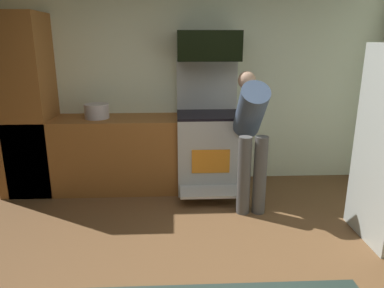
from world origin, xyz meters
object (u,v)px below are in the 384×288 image
at_px(microwave, 209,46).
at_px(oven_range, 208,148).
at_px(person_cook, 251,130).
at_px(stock_pot, 97,111).

bearing_deg(microwave, oven_range, -90.00).
relative_size(oven_range, person_cook, 1.06).
distance_m(oven_range, person_cook, 0.79).
bearing_deg(oven_range, microwave, 90.00).
height_order(person_cook, stock_pot, person_cook).
height_order(oven_range, stock_pot, oven_range).
height_order(microwave, person_cook, microwave).
xyz_separation_m(oven_range, stock_pot, (-1.34, 0.01, 0.47)).
bearing_deg(person_cook, oven_range, 124.64).
relative_size(oven_range, microwave, 2.11).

